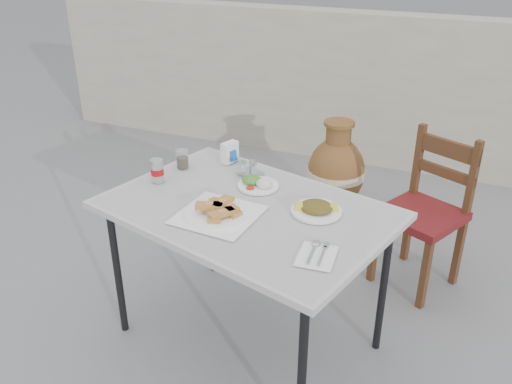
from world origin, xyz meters
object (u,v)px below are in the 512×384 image
at_px(chair, 426,210).
at_px(napkin_holder, 230,152).
at_px(condiment_caddy, 250,170).
at_px(cafe_table, 247,217).
at_px(cola_glass, 182,160).
at_px(pide_plate, 218,209).
at_px(salad_rice_plate, 258,183).
at_px(salad_chopped_plate, 316,208).
at_px(terracotta_urn, 336,173).
at_px(soda_can, 157,171).

bearing_deg(chair, napkin_holder, -130.61).
bearing_deg(chair, condiment_caddy, -121.14).
distance_m(cafe_table, napkin_holder, 0.49).
bearing_deg(napkin_holder, cola_glass, -120.84).
distance_m(pide_plate, condiment_caddy, 0.42).
bearing_deg(cafe_table, salad_rice_plate, 98.60).
bearing_deg(salad_chopped_plate, terracotta_urn, 100.53).
bearing_deg(salad_chopped_plate, salad_rice_plate, 157.88).
distance_m(cafe_table, condiment_caddy, 0.33).
bearing_deg(cafe_table, terracotta_urn, 87.98).
xyz_separation_m(soda_can, cola_glass, (0.03, 0.18, -0.01)).
height_order(soda_can, terracotta_urn, soda_can).
distance_m(salad_chopped_plate, napkin_holder, 0.65).
height_order(cafe_table, chair, chair).
height_order(soda_can, cola_glass, soda_can).
height_order(salad_rice_plate, chair, chair).
bearing_deg(pide_plate, chair, 50.80).
bearing_deg(pide_plate, terracotta_urn, 85.14).
xyz_separation_m(cafe_table, pide_plate, (-0.08, -0.12, 0.08)).
relative_size(salad_rice_plate, cola_glass, 2.09).
relative_size(salad_chopped_plate, cola_glass, 2.37).
bearing_deg(napkin_holder, salad_chopped_plate, -11.21).
height_order(pide_plate, salad_chopped_plate, pide_plate).
bearing_deg(chair, cola_glass, -127.68).
distance_m(cafe_table, salad_rice_plate, 0.21).
distance_m(chair, terracotta_urn, 0.85).
relative_size(salad_chopped_plate, terracotta_urn, 0.32).
height_order(salad_chopped_plate, terracotta_urn, salad_chopped_plate).
height_order(salad_chopped_plate, chair, chair).
bearing_deg(salad_rice_plate, condiment_caddy, 128.38).
height_order(pide_plate, soda_can, soda_can).
distance_m(salad_chopped_plate, terracotta_urn, 1.40).
xyz_separation_m(cafe_table, condiment_caddy, (-0.11, 0.30, 0.08)).
bearing_deg(salad_chopped_plate, chair, 62.47).
bearing_deg(salad_chopped_plate, cola_glass, 166.00).
xyz_separation_m(condiment_caddy, terracotta_urn, (0.16, 1.07, -0.44)).
distance_m(pide_plate, terracotta_urn, 1.56).
bearing_deg(terracotta_urn, salad_chopped_plate, -79.47).
height_order(cola_glass, napkin_holder, napkin_holder).
bearing_deg(salad_chopped_plate, soda_can, 179.76).
xyz_separation_m(salad_chopped_plate, terracotta_urn, (-0.24, 1.31, -0.43)).
xyz_separation_m(salad_chopped_plate, condiment_caddy, (-0.40, 0.24, 0.01)).
xyz_separation_m(cafe_table, chair, (0.68, 0.82, -0.24)).
relative_size(soda_can, terracotta_urn, 0.16).
xyz_separation_m(cafe_table, salad_rice_plate, (-0.03, 0.19, 0.07)).
bearing_deg(chair, soda_can, -121.46).
height_order(soda_can, condiment_caddy, soda_can).
xyz_separation_m(napkin_holder, terracotta_urn, (0.32, 0.97, -0.47)).
height_order(napkin_holder, terracotta_urn, napkin_holder).
distance_m(napkin_holder, terracotta_urn, 1.12).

